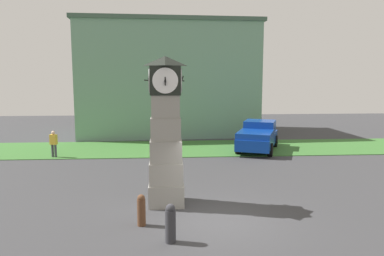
% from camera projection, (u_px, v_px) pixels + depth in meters
% --- Properties ---
extents(ground_plane, '(68.31, 68.31, 0.00)m').
position_uv_depth(ground_plane, '(218.00, 220.00, 12.55)').
color(ground_plane, '#38383A').
extents(clock_tower, '(1.46, 1.45, 5.52)m').
position_uv_depth(clock_tower, '(166.00, 136.00, 13.83)').
color(clock_tower, gray).
rests_on(clock_tower, ground_plane).
extents(bollard_near_tower, '(0.27, 0.27, 1.04)m').
position_uv_depth(bollard_near_tower, '(141.00, 210.00, 12.05)').
color(bollard_near_tower, brown).
rests_on(bollard_near_tower, ground_plane).
extents(bollard_mid_row, '(0.31, 0.31, 1.16)m').
position_uv_depth(bollard_mid_row, '(170.00, 223.00, 10.82)').
color(bollard_mid_row, '#333338').
rests_on(bollard_mid_row, ground_plane).
extents(pickup_truck, '(3.79, 5.50, 1.85)m').
position_uv_depth(pickup_truck, '(258.00, 136.00, 24.17)').
color(pickup_truck, navy).
rests_on(pickup_truck, ground_plane).
extents(pedestrian_near_bench, '(0.45, 0.35, 1.60)m').
position_uv_depth(pedestrian_near_bench, '(54.00, 142.00, 22.02)').
color(pedestrian_near_bench, '#3F3F47').
rests_on(pedestrian_near_bench, ground_plane).
extents(warehouse_blue_far, '(14.87, 8.29, 9.17)m').
position_uv_depth(warehouse_blue_far, '(168.00, 78.00, 31.21)').
color(warehouse_blue_far, gray).
rests_on(warehouse_blue_far, ground_plane).
extents(grass_verge_far, '(40.99, 5.58, 0.04)m').
position_uv_depth(grass_verge_far, '(204.00, 148.00, 24.97)').
color(grass_verge_far, '#386B2D').
rests_on(grass_verge_far, ground_plane).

